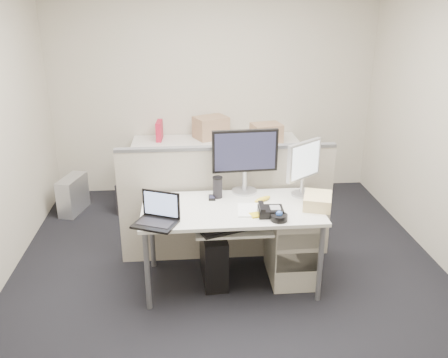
{
  "coord_description": "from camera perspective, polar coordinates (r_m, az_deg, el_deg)",
  "views": [
    {
      "loc": [
        -0.37,
        -3.6,
        2.39
      ],
      "look_at": [
        -0.05,
        0.15,
        0.93
      ],
      "focal_mm": 38.0,
      "sensor_mm": 36.0,
      "label": 1
    }
  ],
  "objects": [
    {
      "name": "floor",
      "position": [
        4.34,
        0.83,
        -12.28
      ],
      "size": [
        4.0,
        4.5,
        0.01
      ],
      "primitive_type": "cube",
      "color": "black",
      "rests_on": "ground"
    },
    {
      "name": "wall_back",
      "position": [
        5.95,
        -1.25,
        11.17
      ],
      "size": [
        4.0,
        0.02,
        2.7
      ],
      "primitive_type": "cube",
      "color": "#BCB19F",
      "rests_on": "ground"
    },
    {
      "name": "wall_front",
      "position": [
        1.74,
        8.61,
        -15.69
      ],
      "size": [
        4.0,
        0.02,
        2.7
      ],
      "primitive_type": "cube",
      "color": "#BCB19F",
      "rests_on": "ground"
    },
    {
      "name": "desk",
      "position": [
        4.01,
        0.88,
        -4.27
      ],
      "size": [
        1.5,
        0.75,
        0.73
      ],
      "color": "silver",
      "rests_on": "floor"
    },
    {
      "name": "keyboard_tray",
      "position": [
        3.87,
        1.14,
        -6.01
      ],
      "size": [
        0.62,
        0.32,
        0.02
      ],
      "primitive_type": "cube",
      "color": "silver",
      "rests_on": "desk"
    },
    {
      "name": "drawer_pedestal",
      "position": [
        4.29,
        8.19,
        -7.77
      ],
      "size": [
        0.4,
        0.55,
        0.65
      ],
      "primitive_type": "cube",
      "color": "#B5AE9E",
      "rests_on": "floor"
    },
    {
      "name": "cubicle_partition",
      "position": [
        4.46,
        0.31,
        -3.14
      ],
      "size": [
        2.0,
        0.06,
        1.1
      ],
      "primitive_type": "cube",
      "color": "#ABA190",
      "rests_on": "floor"
    },
    {
      "name": "back_counter",
      "position": [
        5.9,
        -0.98,
        1.11
      ],
      "size": [
        2.0,
        0.6,
        0.72
      ],
      "primitive_type": "cube",
      "color": "#B5AE9E",
      "rests_on": "floor"
    },
    {
      "name": "monitor_main",
      "position": [
        4.18,
        2.52,
        2.11
      ],
      "size": [
        0.59,
        0.26,
        0.58
      ],
      "primitive_type": "cube",
      "rotation": [
        0.0,
        0.0,
        0.06
      ],
      "color": "black",
      "rests_on": "desk"
    },
    {
      "name": "monitor_small",
      "position": [
        4.18,
        9.52,
        1.16
      ],
      "size": [
        0.44,
        0.4,
        0.49
      ],
      "primitive_type": "cube",
      "rotation": [
        0.0,
        0.0,
        0.65
      ],
      "color": "#B7B7BC",
      "rests_on": "desk"
    },
    {
      "name": "laptop",
      "position": [
        3.67,
        -8.37,
        -3.84
      ],
      "size": [
        0.39,
        0.35,
        0.24
      ],
      "primitive_type": "cube",
      "rotation": [
        0.0,
        0.0,
        -0.41
      ],
      "color": "black",
      "rests_on": "desk"
    },
    {
      "name": "trackball",
      "position": [
        3.77,
        6.63,
        -4.62
      ],
      "size": [
        0.16,
        0.16,
        0.05
      ],
      "primitive_type": "cylinder",
      "rotation": [
        0.0,
        0.0,
        -0.21
      ],
      "color": "black",
      "rests_on": "desk"
    },
    {
      "name": "desk_phone",
      "position": [
        3.84,
        5.62,
        -3.93
      ],
      "size": [
        0.21,
        0.17,
        0.06
      ],
      "primitive_type": "cube",
      "rotation": [
        0.0,
        0.0,
        -0.05
      ],
      "color": "black",
      "rests_on": "desk"
    },
    {
      "name": "paper_stack",
      "position": [
        3.92,
        3.19,
        -3.75
      ],
      "size": [
        0.23,
        0.28,
        0.01
      ],
      "primitive_type": "cube",
      "rotation": [
        0.0,
        0.0,
        -0.09
      ],
      "color": "white",
      "rests_on": "desk"
    },
    {
      "name": "sticky_pad",
      "position": [
        3.84,
        3.84,
        -4.34
      ],
      "size": [
        0.11,
        0.11,
        0.01
      ],
      "primitive_type": "cube",
      "rotation": [
        0.0,
        0.0,
        0.26
      ],
      "color": "yellow",
      "rests_on": "desk"
    },
    {
      "name": "travel_mug",
      "position": [
        4.14,
        -0.78,
        -1.08
      ],
      "size": [
        0.09,
        0.09,
        0.18
      ],
      "primitive_type": "cylinder",
      "rotation": [
        0.0,
        0.0,
        0.07
      ],
      "color": "black",
      "rests_on": "desk"
    },
    {
      "name": "banana",
      "position": [
        4.1,
        4.65,
        -2.43
      ],
      "size": [
        0.18,
        0.14,
        0.04
      ],
      "primitive_type": "ellipsoid",
      "rotation": [
        0.0,
        0.0,
        0.59
      ],
      "color": "yellow",
      "rests_on": "desk"
    },
    {
      "name": "cellphone",
      "position": [
        4.15,
        -1.45,
        -2.25
      ],
      "size": [
        0.07,
        0.12,
        0.02
      ],
      "primitive_type": "cube",
      "rotation": [
        0.0,
        0.0,
        -0.06
      ],
      "color": "black",
      "rests_on": "desk"
    },
    {
      "name": "manila_folders",
      "position": [
        4.04,
        11.18,
        -2.6
      ],
      "size": [
        0.3,
        0.34,
        0.11
      ],
      "primitive_type": "cube",
      "rotation": [
        0.0,
        0.0,
        -0.32
      ],
      "color": "#E0C985",
      "rests_on": "desk"
    },
    {
      "name": "keyboard",
      "position": [
        3.82,
        0.46,
        -6.0
      ],
      "size": [
        0.48,
        0.31,
        0.03
      ],
      "primitive_type": "cube",
      "rotation": [
        0.0,
        0.0,
        0.36
      ],
      "color": "black",
      "rests_on": "keyboard_tray"
    },
    {
      "name": "pc_tower_desk",
      "position": [
        4.25,
        -1.27,
        -9.24
      ],
      "size": [
        0.23,
        0.51,
        0.47
      ],
      "primitive_type": "cube",
      "rotation": [
        0.0,
        0.0,
        0.06
      ],
      "color": "black",
      "rests_on": "floor"
    },
    {
      "name": "pc_tower_spare_dark",
      "position": [
        5.71,
        -11.33,
        -1.87
      ],
      "size": [
        0.27,
        0.43,
        0.37
      ],
      "primitive_type": "cube",
      "rotation": [
        0.0,
        0.0,
        -0.3
      ],
      "color": "black",
      "rests_on": "floor"
    },
    {
      "name": "pc_tower_spare_silver",
      "position": [
        5.82,
        -17.71,
        -1.8
      ],
      "size": [
        0.3,
        0.49,
        0.43
      ],
      "primitive_type": "cube",
      "rotation": [
        0.0,
        0.0,
        -0.27
      ],
      "color": "#B7B7BC",
      "rests_on": "floor"
    },
    {
      "name": "cardboard_box_left",
      "position": [
        5.86,
        -1.58,
        6.12
      ],
      "size": [
        0.47,
        0.42,
        0.29
      ],
      "primitive_type": "cube",
      "rotation": [
        0.0,
        0.0,
        0.43
      ],
      "color": "tan",
      "rests_on": "back_counter"
    },
    {
      "name": "cardboard_box_right",
      "position": [
        5.71,
        5.12,
        5.42
      ],
      "size": [
        0.39,
        0.33,
        0.25
      ],
      "primitive_type": "cube",
      "rotation": [
        0.0,
        0.0,
        0.21
      ],
      "color": "tan",
      "rests_on": "back_counter"
    },
    {
      "name": "red_binder",
      "position": [
        5.85,
        -7.78,
        5.71
      ],
      "size": [
        0.08,
        0.27,
        0.25
      ],
      "primitive_type": "cube",
      "rotation": [
        0.0,
        0.0,
        -0.06
      ],
      "color": "#B31831",
      "rests_on": "back_counter"
    }
  ]
}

